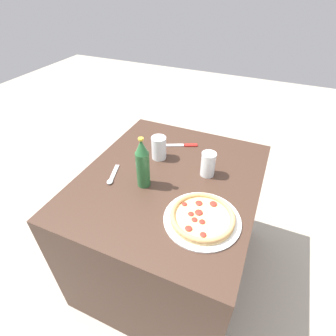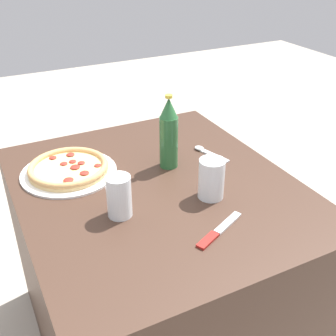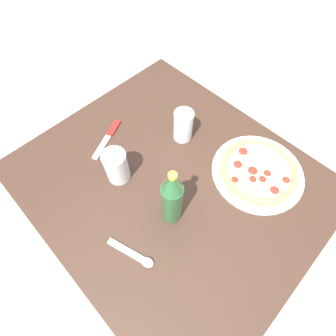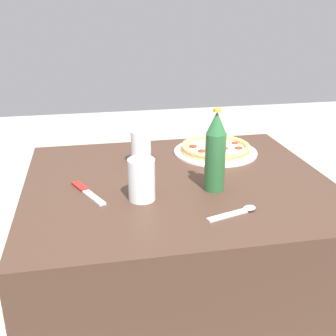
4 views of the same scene
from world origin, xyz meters
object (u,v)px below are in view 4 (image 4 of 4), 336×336
object	(u,v)px
glass_lemonade	(142,182)
glass_orange_juice	(141,150)
pizza_margherita	(216,149)
beer_bottle	(215,152)
knife	(87,192)
spoon	(239,212)

from	to	relation	value
glass_lemonade	glass_orange_juice	world-z (taller)	same
pizza_margherita	beer_bottle	world-z (taller)	beer_bottle
pizza_margherita	beer_bottle	xyz separation A→B (m)	(-0.11, -0.33, 0.11)
pizza_margherita	glass_orange_juice	xyz separation A→B (m)	(-0.31, -0.07, 0.04)
beer_bottle	knife	world-z (taller)	beer_bottle
pizza_margherita	spoon	size ratio (longest dim) A/B	2.04
glass_orange_juice	knife	distance (m)	0.30
glass_orange_juice	knife	bearing A→B (deg)	-133.03
glass_orange_juice	spoon	xyz separation A→B (m)	(0.22, -0.43, -0.05)
glass_lemonade	knife	bearing A→B (deg)	155.62
pizza_margherita	glass_lemonade	world-z (taller)	glass_lemonade
glass_orange_juice	spoon	size ratio (longest dim) A/B	0.81
glass_orange_juice	knife	xyz separation A→B (m)	(-0.20, -0.22, -0.05)
glass_lemonade	glass_orange_juice	distance (m)	0.29
glass_lemonade	beer_bottle	size ratio (longest dim) A/B	0.49
glass_orange_juice	beer_bottle	distance (m)	0.34
pizza_margherita	glass_orange_juice	world-z (taller)	glass_orange_juice
beer_bottle	spoon	distance (m)	0.21
spoon	pizza_margherita	bearing A→B (deg)	80.47
pizza_margherita	glass_lemonade	bearing A→B (deg)	-133.53
pizza_margherita	glass_orange_juice	size ratio (longest dim) A/B	2.53
pizza_margherita	glass_lemonade	distance (m)	0.50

